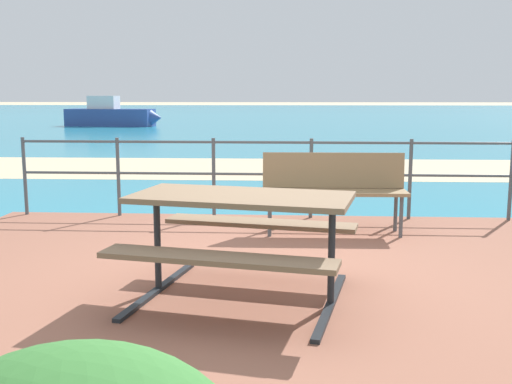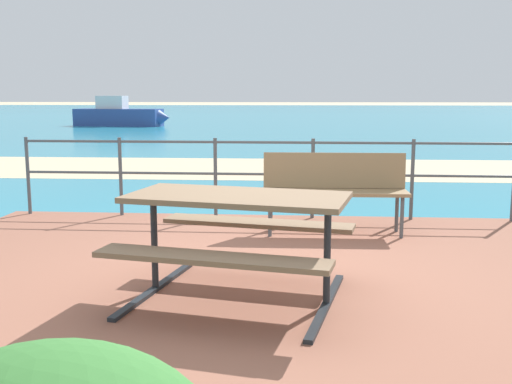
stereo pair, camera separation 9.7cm
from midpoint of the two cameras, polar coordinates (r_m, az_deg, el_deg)
ground_plane at (r=4.99m, az=-1.41°, el=-8.76°), size 240.00×240.00×0.00m
patio_paving at (r=4.98m, az=-1.41°, el=-8.43°), size 6.40×5.20×0.06m
sea_water at (r=44.76m, az=2.92°, el=7.24°), size 90.00×90.00×0.01m
beach_strip at (r=12.67m, az=1.57°, el=2.25°), size 54.03×4.17×0.01m
picnic_table at (r=4.33m, az=-2.07°, el=-2.68°), size 1.79×1.65×0.77m
park_bench at (r=6.52m, az=6.96°, el=0.77°), size 1.54×0.44×0.86m
railing_fence at (r=7.26m, az=0.20°, el=2.31°), size 5.94×0.04×0.96m
boat_near at (r=30.68m, az=-13.61°, el=7.06°), size 4.85×1.75×1.48m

